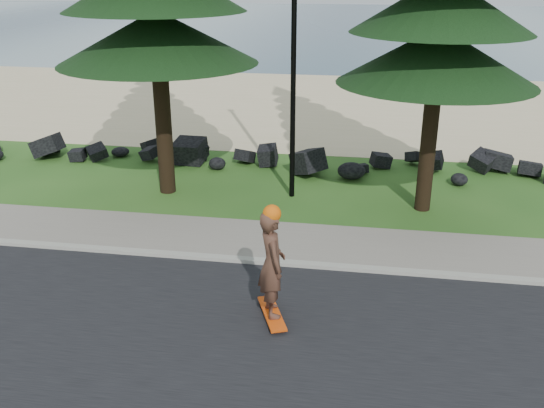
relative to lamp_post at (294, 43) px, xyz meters
name	(u,v)px	position (x,y,z in m)	size (l,w,h in m)	color
ground	(274,246)	(0.00, -3.20, -4.13)	(160.00, 160.00, 0.00)	#26531A
road	(231,367)	(0.00, -7.70, -4.12)	(160.00, 7.00, 0.02)	black
kerb	(267,262)	(0.00, -4.10, -4.08)	(160.00, 0.20, 0.10)	#A5A394
sidewalk	(275,241)	(0.00, -3.00, -4.09)	(160.00, 2.00, 0.08)	gray
beach_sand	(324,105)	(0.00, 11.30, -4.13)	(160.00, 15.00, 0.01)	beige
ocean	(353,24)	(0.00, 47.80, -4.13)	(160.00, 58.00, 0.01)	#39596D
seawall_boulders	(301,168)	(0.00, 2.40, -4.13)	(60.00, 2.40, 1.10)	black
lamp_post	(294,43)	(0.00, 0.00, 0.00)	(0.25, 0.14, 8.14)	black
skateboarder	(272,264)	(0.43, -6.19, -3.02)	(0.71, 1.22, 2.22)	#E1490D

